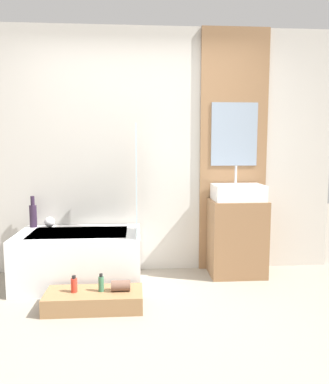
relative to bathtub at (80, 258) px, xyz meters
name	(u,v)px	position (x,y,z in m)	size (l,w,h in m)	color
ground_plane	(145,341)	(0.62, -1.16, -0.26)	(12.00, 12.00, 0.00)	gray
wall_tiled_back	(141,152)	(0.62, 0.42, 1.04)	(4.20, 0.06, 2.60)	beige
wall_wood_accent	(233,151)	(1.62, 0.37, 1.05)	(0.73, 0.04, 2.60)	#8E6642
bathtub	(80,258)	(0.00, 0.00, 0.00)	(1.20, 0.73, 0.52)	white
glass_shower_screen	(136,180)	(0.57, -0.10, 0.78)	(0.01, 0.49, 1.04)	silver
wooden_step_bench	(94,300)	(0.21, -0.59, -0.19)	(0.82, 0.36, 0.15)	#997047
vanity_cabinet	(237,238)	(1.62, 0.14, 0.14)	(0.57, 0.41, 0.80)	#8E6642
sink	(238,192)	(1.62, 0.14, 0.62)	(0.51, 0.38, 0.35)	white
vase_tall_dark	(33,214)	(-0.51, 0.28, 0.39)	(0.07, 0.07, 0.33)	#2D1E33
vase_round_light	(49,222)	(-0.34, 0.26, 0.31)	(0.11, 0.11, 0.11)	white
bottle_soap_primary	(74,285)	(0.04, -0.59, -0.05)	(0.05, 0.05, 0.14)	red
bottle_soap_secondary	(101,283)	(0.27, -0.59, -0.05)	(0.05, 0.05, 0.15)	#38704C
towel_roll	(121,286)	(0.43, -0.59, -0.07)	(0.09, 0.09, 0.16)	brown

